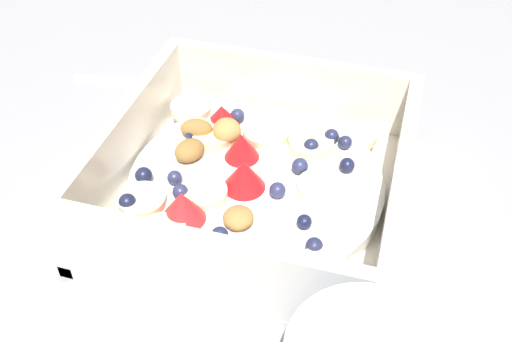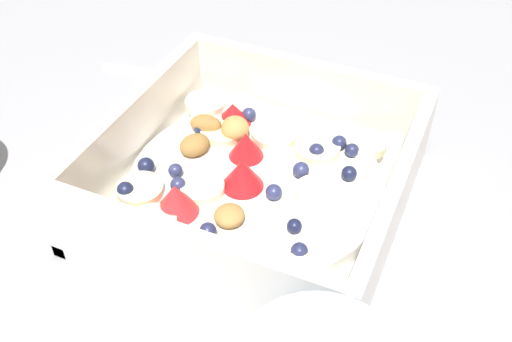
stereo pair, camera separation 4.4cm
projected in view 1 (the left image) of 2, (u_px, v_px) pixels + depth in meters
The scene contains 3 objects.
ground_plane at pixel (249, 199), 0.46m from camera, with size 2.40×2.40×0.00m, color #9E9EA3.
fruit_bowl at pixel (253, 180), 0.45m from camera, with size 0.21×0.21×0.07m.
spoon at pixel (198, 81), 0.58m from camera, with size 0.05×0.17×0.01m.
Camera 1 is at (0.31, 0.10, 0.32)m, focal length 42.00 mm.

